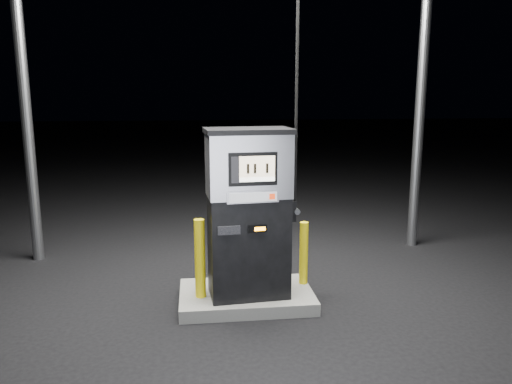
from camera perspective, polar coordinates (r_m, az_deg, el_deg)
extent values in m
plane|color=black|center=(6.23, -1.12, -12.51)|extent=(80.00, 80.00, 0.00)
cube|color=#5F5E5A|center=(6.20, -1.12, -11.88)|extent=(1.60, 1.00, 0.15)
cylinder|color=gray|center=(8.04, -24.82, 8.41)|extent=(0.16, 0.16, 4.50)
cylinder|color=gray|center=(8.46, 18.23, 8.98)|extent=(0.16, 0.16, 4.50)
cube|color=black|center=(5.87, -0.86, -6.20)|extent=(0.95, 0.60, 1.20)
cube|color=silver|center=(5.65, -0.89, 3.09)|extent=(0.97, 0.62, 0.72)
cube|color=black|center=(5.61, -0.91, 7.01)|extent=(1.01, 0.66, 0.06)
cube|color=black|center=(5.39, -0.34, 2.62)|extent=(0.54, 0.07, 0.36)
cube|color=beige|center=(5.37, 0.14, 2.92)|extent=(0.39, 0.04, 0.23)
cube|color=white|center=(5.40, 0.14, 1.46)|extent=(0.39, 0.04, 0.05)
cube|color=silver|center=(5.44, -0.34, -0.57)|extent=(0.58, 0.07, 0.13)
cube|color=#999BA0|center=(5.42, -0.31, -0.60)|extent=(0.53, 0.05, 0.10)
cube|color=red|center=(5.47, 1.86, -0.51)|extent=(0.07, 0.01, 0.07)
cube|color=black|center=(5.54, 0.15, -4.23)|extent=(0.21, 0.04, 0.09)
cube|color=orange|center=(5.53, 0.46, -4.24)|extent=(0.12, 0.01, 0.04)
cube|color=black|center=(5.48, -3.10, -4.40)|extent=(0.25, 0.04, 0.10)
cube|color=black|center=(5.87, 3.95, -2.10)|extent=(0.11, 0.18, 0.24)
cylinder|color=gray|center=(5.89, 4.49, -2.07)|extent=(0.08, 0.22, 0.07)
cylinder|color=black|center=(5.68, 4.70, 13.70)|extent=(0.04, 0.04, 2.97)
cylinder|color=yellow|center=(5.88, -6.43, -7.56)|extent=(0.15, 0.15, 0.94)
cylinder|color=yellow|center=(6.30, 5.47, -6.95)|extent=(0.13, 0.13, 0.79)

